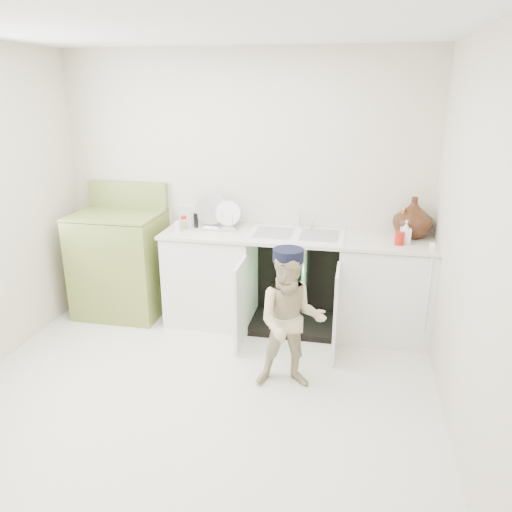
{
  "coord_description": "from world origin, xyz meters",
  "views": [
    {
      "loc": [
        1.05,
        -3.07,
        2.16
      ],
      "look_at": [
        0.28,
        0.7,
        0.85
      ],
      "focal_mm": 35.0,
      "sensor_mm": 36.0,
      "label": 1
    }
  ],
  "objects": [
    {
      "name": "ground",
      "position": [
        0.0,
        0.0,
        0.0
      ],
      "size": [
        3.5,
        3.5,
        0.0
      ],
      "primitive_type": "plane",
      "color": "beige",
      "rests_on": "ground"
    },
    {
      "name": "room_shell",
      "position": [
        0.0,
        0.0,
        1.25
      ],
      "size": [
        6.0,
        5.5,
        1.26
      ],
      "color": "beige",
      "rests_on": "ground"
    },
    {
      "name": "avocado_stove",
      "position": [
        -1.18,
        1.18,
        0.52
      ],
      "size": [
        0.82,
        0.65,
        1.27
      ],
      "color": "olive",
      "rests_on": "ground"
    },
    {
      "name": "counter_run",
      "position": [
        0.59,
        1.21,
        0.48
      ],
      "size": [
        2.44,
        1.02,
        1.26
      ],
      "color": "white",
      "rests_on": "ground"
    },
    {
      "name": "repair_worker",
      "position": [
        0.64,
        0.21,
        0.54
      ],
      "size": [
        0.57,
        0.9,
        1.08
      ],
      "rotation": [
        0.0,
        0.0,
        0.15
      ],
      "color": "beige",
      "rests_on": "ground"
    }
  ]
}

